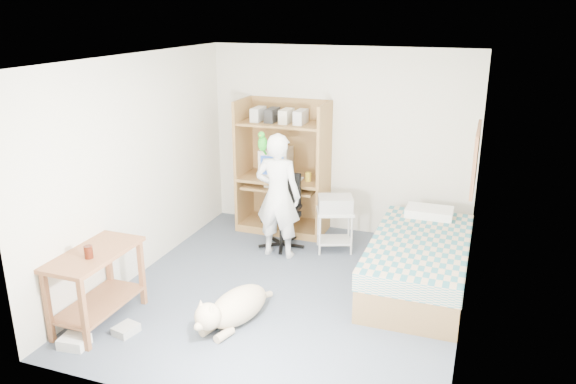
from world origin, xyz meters
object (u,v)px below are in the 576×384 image
object	(u,v)px
person	(278,196)
bed	(419,263)
computer_hutch	(284,172)
dog	(234,307)
printer_cart	(335,224)
office_chair	(283,221)
side_desk	(96,276)

from	to	relation	value
person	bed	bearing A→B (deg)	171.90
computer_hutch	dog	world-z (taller)	computer_hutch
person	printer_cart	world-z (taller)	person
bed	dog	world-z (taller)	bed
computer_hutch	printer_cart	bearing A→B (deg)	-29.18
bed	office_chair	xyz separation A→B (m)	(-1.81, 0.56, 0.05)
side_desk	dog	xyz separation A→B (m)	(1.26, 0.40, -0.31)
office_chair	printer_cart	distance (m)	0.68
printer_cart	person	bearing A→B (deg)	-169.60
computer_hutch	side_desk	world-z (taller)	computer_hutch
person	printer_cart	xyz separation A→B (m)	(0.62, 0.38, -0.42)
person	dog	xyz separation A→B (m)	(0.17, -1.67, -0.60)
dog	person	bearing A→B (deg)	112.18
printer_cart	office_chair	bearing A→B (deg)	165.66
side_desk	printer_cart	size ratio (longest dim) A/B	1.82
computer_hutch	bed	distance (m)	2.35
person	dog	size ratio (longest dim) A/B	1.42
computer_hutch	side_desk	bearing A→B (deg)	-106.14
computer_hutch	printer_cart	world-z (taller)	computer_hutch
bed	office_chair	distance (m)	1.90
bed	dog	distance (m)	2.13
bed	printer_cart	xyz separation A→B (m)	(-1.14, 0.64, 0.07)
side_desk	bed	bearing A→B (deg)	32.50
dog	computer_hutch	bearing A→B (deg)	115.52
side_desk	person	xyz separation A→B (m)	(1.09, 2.08, 0.29)
bed	office_chair	bearing A→B (deg)	162.69
office_chair	person	distance (m)	0.54
computer_hutch	bed	world-z (taller)	computer_hutch
side_desk	office_chair	size ratio (longest dim) A/B	1.07
office_chair	dog	size ratio (longest dim) A/B	0.86
computer_hutch	office_chair	size ratio (longest dim) A/B	1.92
bed	person	distance (m)	1.85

